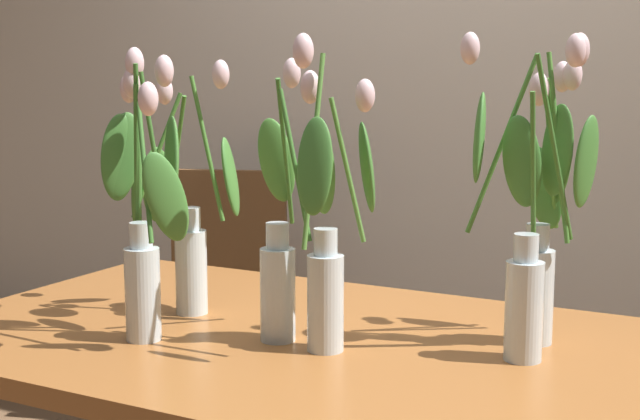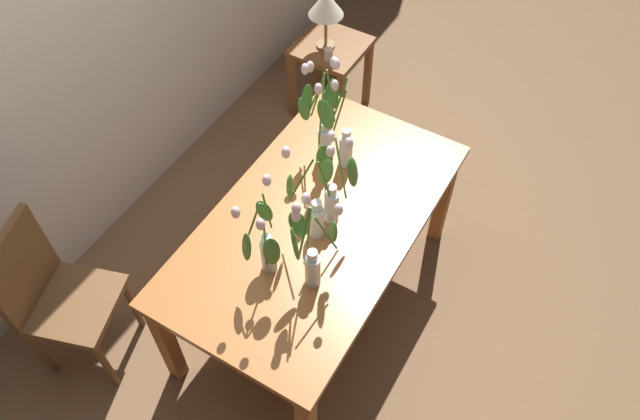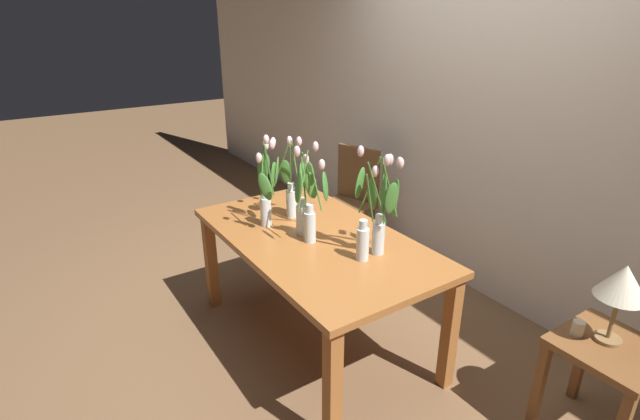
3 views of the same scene
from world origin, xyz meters
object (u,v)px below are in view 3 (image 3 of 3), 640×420
at_px(table_lamp, 623,284).
at_px(tulip_vase_0, 382,212).
at_px(tulip_vase_5, 266,189).
at_px(dining_chair, 351,196).
at_px(dining_table, 315,250).
at_px(tulip_vase_3, 290,187).
at_px(side_table, 606,366).
at_px(tulip_vase_2, 310,212).
at_px(tulip_vase_4, 368,225).
at_px(tulip_vase_1, 305,205).
at_px(pillar_candle, 578,328).

bearing_deg(table_lamp, tulip_vase_0, -150.95).
relative_size(tulip_vase_5, dining_chair, 0.60).
distance_m(dining_table, tulip_vase_0, 0.53).
relative_size(tulip_vase_3, side_table, 0.98).
distance_m(tulip_vase_2, tulip_vase_4, 0.36).
distance_m(tulip_vase_4, dining_chair, 1.55).
xyz_separation_m(tulip_vase_1, tulip_vase_3, (-0.29, 0.07, 0.01)).
relative_size(tulip_vase_4, side_table, 1.06).
bearing_deg(tulip_vase_0, dining_table, -152.89).
bearing_deg(tulip_vase_3, tulip_vase_2, -14.18).
bearing_deg(tulip_vase_4, tulip_vase_2, -155.76).
bearing_deg(dining_table, pillar_candle, 27.68).
height_order(dining_chair, pillar_candle, dining_chair).
distance_m(tulip_vase_2, table_lamp, 1.54).
distance_m(tulip_vase_3, tulip_vase_4, 0.73).
relative_size(tulip_vase_0, tulip_vase_2, 1.01).
xyz_separation_m(dining_table, side_table, (1.39, 0.72, -0.22)).
bearing_deg(side_table, tulip_vase_0, -152.56).
xyz_separation_m(tulip_vase_1, table_lamp, (1.43, 0.77, -0.07)).
height_order(side_table, table_lamp, table_lamp).
bearing_deg(tulip_vase_3, tulip_vase_1, -13.30).
bearing_deg(tulip_vase_0, tulip_vase_4, -82.39).
xyz_separation_m(side_table, pillar_candle, (-0.13, -0.06, 0.16)).
bearing_deg(tulip_vase_3, dining_table, -5.96).
bearing_deg(tulip_vase_1, table_lamp, 28.38).
xyz_separation_m(tulip_vase_1, tulip_vase_4, (0.44, 0.11, 0.01)).
height_order(tulip_vase_2, table_lamp, tulip_vase_2).
xyz_separation_m(tulip_vase_3, side_table, (1.74, 0.68, -0.50)).
xyz_separation_m(dining_table, tulip_vase_4, (0.38, 0.08, 0.28)).
bearing_deg(tulip_vase_3, side_table, 21.38).
relative_size(tulip_vase_0, tulip_vase_1, 1.08).
bearing_deg(side_table, tulip_vase_1, -152.75).
xyz_separation_m(tulip_vase_4, tulip_vase_5, (-0.68, -0.24, 0.04)).
xyz_separation_m(tulip_vase_1, pillar_candle, (1.32, 0.69, -0.34)).
bearing_deg(pillar_candle, tulip_vase_0, -152.09).
distance_m(dining_table, dining_chair, 1.27).
bearing_deg(tulip_vase_5, table_lamp, 28.22).
bearing_deg(tulip_vase_1, tulip_vase_0, 26.78).
height_order(tulip_vase_0, tulip_vase_3, tulip_vase_0).
relative_size(tulip_vase_0, tulip_vase_4, 1.01).
bearing_deg(tulip_vase_4, dining_table, -167.53).
bearing_deg(side_table, pillar_candle, -155.80).
bearing_deg(tulip_vase_2, tulip_vase_1, 163.65).
height_order(dining_table, tulip_vase_3, tulip_vase_3).
xyz_separation_m(tulip_vase_2, tulip_vase_5, (-0.35, -0.09, 0.04)).
distance_m(tulip_vase_0, tulip_vase_2, 0.41).
xyz_separation_m(tulip_vase_4, pillar_candle, (0.88, 0.58, -0.35)).
distance_m(tulip_vase_1, pillar_candle, 1.53).
height_order(dining_table, tulip_vase_4, tulip_vase_4).
bearing_deg(tulip_vase_5, pillar_candle, 27.50).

